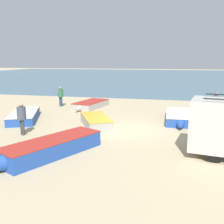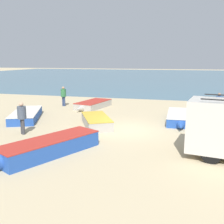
# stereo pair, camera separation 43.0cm
# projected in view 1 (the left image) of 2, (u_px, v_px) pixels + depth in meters

# --- Properties ---
(ground_plane) EXTENTS (200.00, 200.00, 0.00)m
(ground_plane) POSITION_uv_depth(u_px,v_px,m) (127.00, 130.00, 14.90)
(ground_plane) COLOR tan
(sea_water) EXTENTS (120.00, 80.00, 0.01)m
(sea_water) POSITION_uv_depth(u_px,v_px,m) (164.00, 76.00, 64.50)
(sea_water) COLOR #477084
(sea_water) RESTS_ON ground_plane
(fishing_rowboat_1) EXTENTS (2.79, 3.98, 0.59)m
(fishing_rowboat_1) POSITION_uv_depth(u_px,v_px,m) (96.00, 121.00, 15.83)
(fishing_rowboat_1) COLOR #ADA89E
(fishing_rowboat_1) RESTS_ON ground_plane
(fishing_rowboat_2) EXTENTS (3.15, 5.19, 0.54)m
(fishing_rowboat_2) POSITION_uv_depth(u_px,v_px,m) (25.00, 115.00, 17.58)
(fishing_rowboat_2) COLOR #234CA3
(fishing_rowboat_2) RESTS_ON ground_plane
(fishing_rowboat_4) EXTENTS (2.32, 4.43, 0.55)m
(fishing_rowboat_4) POSITION_uv_depth(u_px,v_px,m) (90.00, 105.00, 21.60)
(fishing_rowboat_4) COLOR #ADA89E
(fishing_rowboat_4) RESTS_ON ground_plane
(fishing_rowboat_5) EXTENTS (3.30, 5.25, 0.69)m
(fishing_rowboat_5) POSITION_uv_depth(u_px,v_px,m) (49.00, 148.00, 10.79)
(fishing_rowboat_5) COLOR #234CA3
(fishing_rowboat_5) RESTS_ON ground_plane
(fishing_rowboat_6) EXTENTS (1.71, 4.83, 0.56)m
(fishing_rowboat_6) POSITION_uv_depth(u_px,v_px,m) (179.00, 117.00, 16.93)
(fishing_rowboat_6) COLOR #234CA3
(fishing_rowboat_6) RESTS_ON ground_plane
(fisherman_0) EXTENTS (0.44, 0.44, 1.69)m
(fisherman_0) POSITION_uv_depth(u_px,v_px,m) (216.00, 102.00, 18.30)
(fisherman_0) COLOR #5B564C
(fisherman_0) RESTS_ON ground_plane
(fisherman_1) EXTENTS (0.44, 0.44, 1.69)m
(fisherman_1) POSITION_uv_depth(u_px,v_px,m) (61.00, 95.00, 22.27)
(fisherman_1) COLOR navy
(fisherman_1) RESTS_ON ground_plane
(fisherman_2) EXTENTS (0.46, 0.46, 1.74)m
(fisherman_2) POSITION_uv_depth(u_px,v_px,m) (22.00, 116.00, 13.74)
(fisherman_2) COLOR #38383D
(fisherman_2) RESTS_ON ground_plane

